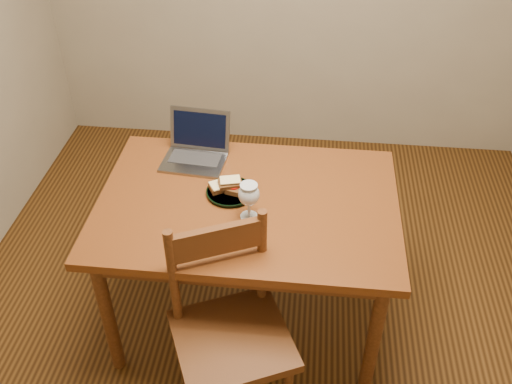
# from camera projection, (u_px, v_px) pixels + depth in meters

# --- Properties ---
(floor) EXTENTS (3.20, 3.20, 0.02)m
(floor) POSITION_uv_depth(u_px,v_px,m) (267.00, 306.00, 2.97)
(floor) COLOR black
(floor) RESTS_ON ground
(table) EXTENTS (1.30, 0.90, 0.74)m
(table) POSITION_uv_depth(u_px,v_px,m) (248.00, 216.00, 2.52)
(table) COLOR #52250D
(table) RESTS_ON floor
(chair) EXTENTS (0.58, 0.57, 0.47)m
(chair) POSITION_uv_depth(u_px,v_px,m) (230.00, 325.00, 2.22)
(chair) COLOR #391F0C
(chair) RESTS_ON floor
(plate) EXTENTS (0.21, 0.21, 0.02)m
(plate) POSITION_uv_depth(u_px,v_px,m) (230.00, 192.00, 2.50)
(plate) COLOR black
(plate) RESTS_ON table
(sandwich_cheese) EXTENTS (0.13, 0.11, 0.03)m
(sandwich_cheese) POSITION_uv_depth(u_px,v_px,m) (222.00, 185.00, 2.49)
(sandwich_cheese) COLOR #381E0C
(sandwich_cheese) RESTS_ON plate
(sandwich_tomato) EXTENTS (0.12, 0.09, 0.03)m
(sandwich_tomato) POSITION_uv_depth(u_px,v_px,m) (239.00, 190.00, 2.47)
(sandwich_tomato) COLOR #381E0C
(sandwich_tomato) RESTS_ON plate
(sandwich_top) EXTENTS (0.11, 0.09, 0.03)m
(sandwich_top) POSITION_uv_depth(u_px,v_px,m) (230.00, 183.00, 2.47)
(sandwich_top) COLOR #381E0C
(sandwich_top) RESTS_ON plate
(milk_glass) EXTENTS (0.09, 0.09, 0.17)m
(milk_glass) POSITION_uv_depth(u_px,v_px,m) (249.00, 201.00, 2.33)
(milk_glass) COLOR white
(milk_glass) RESTS_ON table
(laptop) EXTENTS (0.31, 0.29, 0.21)m
(laptop) POSITION_uv_depth(u_px,v_px,m) (197.00, 146.00, 2.70)
(laptop) COLOR slate
(laptop) RESTS_ON table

